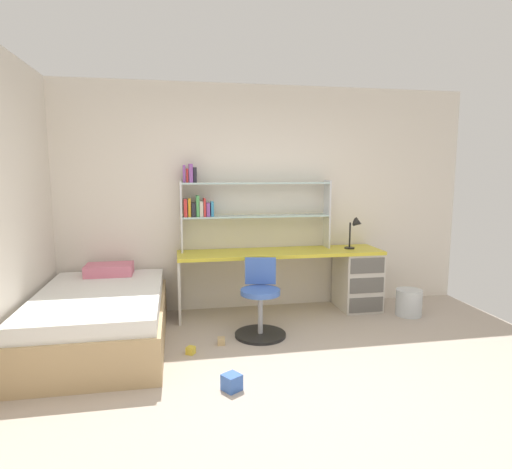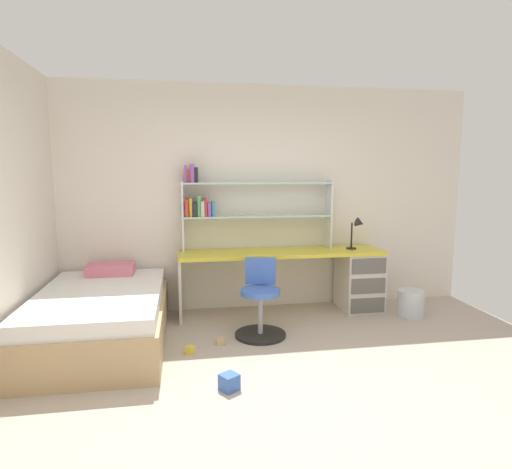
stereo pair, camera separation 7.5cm
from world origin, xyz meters
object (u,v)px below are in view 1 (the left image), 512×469
(waste_bin, at_px, (409,302))
(toy_block_blue_1, at_px, (232,382))
(swivel_chair, at_px, (260,306))
(bookshelf_hutch, at_px, (236,202))
(toy_block_yellow_0, at_px, (191,350))
(desk, at_px, (333,274))
(desk_lamp, at_px, (356,228))
(bed_platform, at_px, (101,318))
(toy_block_natural_2, at_px, (221,341))

(waste_bin, distance_m, toy_block_blue_1, 2.63)
(toy_block_blue_1, bearing_deg, swivel_chair, 67.99)
(bookshelf_hutch, height_order, toy_block_blue_1, bookshelf_hutch)
(toy_block_yellow_0, bearing_deg, toy_block_blue_1, -68.55)
(desk, xyz_separation_m, swivel_chair, (-1.03, -0.66, -0.13))
(swivel_chair, bearing_deg, desk_lamp, 26.19)
(desk, bearing_deg, swivel_chair, -147.14)
(desk_lamp, height_order, toy_block_blue_1, desk_lamp)
(desk, distance_m, bed_platform, 2.67)
(bookshelf_hutch, height_order, waste_bin, bookshelf_hutch)
(swivel_chair, relative_size, toy_block_natural_2, 10.79)
(desk_lamp, xyz_separation_m, swivel_chair, (-1.29, -0.63, -0.69))
(desk, bearing_deg, bed_platform, -165.95)
(toy_block_yellow_0, bearing_deg, bed_platform, 156.41)
(swivel_chair, height_order, waste_bin, swivel_chair)
(bookshelf_hutch, xyz_separation_m, toy_block_blue_1, (-0.30, -1.90, -1.24))
(toy_block_natural_2, bearing_deg, desk, 30.32)
(bed_platform, height_order, toy_block_blue_1, bed_platform)
(bookshelf_hutch, height_order, bed_platform, bookshelf_hutch)
(toy_block_yellow_0, xyz_separation_m, toy_block_natural_2, (0.30, 0.16, 0.00))
(desk, xyz_separation_m, waste_bin, (0.79, -0.38, -0.28))
(bed_platform, height_order, toy_block_natural_2, bed_platform)
(bookshelf_hutch, distance_m, bed_platform, 1.94)
(desk_lamp, bearing_deg, toy_block_yellow_0, -153.95)
(desk, distance_m, toy_block_yellow_0, 2.06)
(swivel_chair, distance_m, toy_block_yellow_0, 0.84)
(toy_block_natural_2, bearing_deg, bed_platform, 169.98)
(toy_block_blue_1, relative_size, toy_block_natural_2, 1.74)
(desk_lamp, relative_size, bed_platform, 0.20)
(waste_bin, bearing_deg, bed_platform, -175.42)
(toy_block_natural_2, bearing_deg, toy_block_blue_1, -90.85)
(bed_platform, xyz_separation_m, toy_block_natural_2, (1.13, -0.20, -0.23))
(swivel_chair, bearing_deg, toy_block_yellow_0, -154.22)
(desk, relative_size, waste_bin, 7.83)
(swivel_chair, bearing_deg, bed_platform, 179.36)
(bed_platform, xyz_separation_m, toy_block_yellow_0, (0.84, -0.36, -0.23))
(waste_bin, relative_size, toy_block_yellow_0, 4.35)
(desk_lamp, distance_m, toy_block_blue_1, 2.60)
(desk_lamp, bearing_deg, bookshelf_hutch, 172.24)
(swivel_chair, height_order, bed_platform, swivel_chair)
(bed_platform, bearing_deg, swivel_chair, -0.64)
(bookshelf_hutch, bearing_deg, toy_block_yellow_0, -116.53)
(desk, height_order, waste_bin, desk)
(desk_lamp, height_order, toy_block_yellow_0, desk_lamp)
(desk, xyz_separation_m, toy_block_natural_2, (-1.45, -0.85, -0.40))
(desk, bearing_deg, toy_block_yellow_0, -149.93)
(bed_platform, bearing_deg, waste_bin, 4.58)
(bookshelf_hutch, distance_m, toy_block_yellow_0, 1.83)
(bookshelf_hutch, distance_m, toy_block_blue_1, 2.29)
(bed_platform, relative_size, waste_bin, 6.16)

